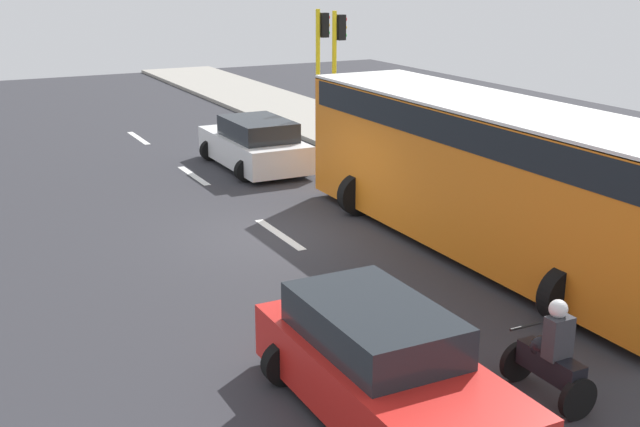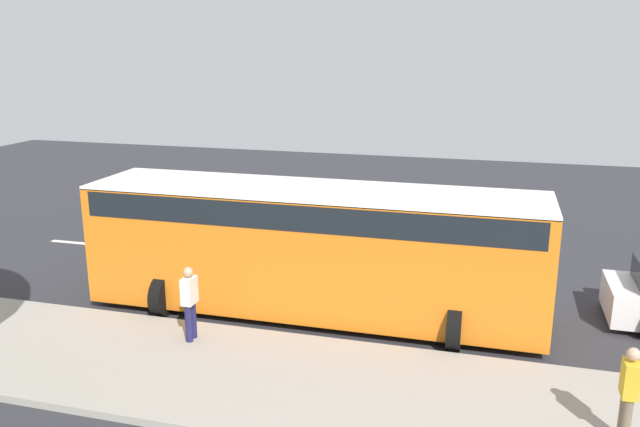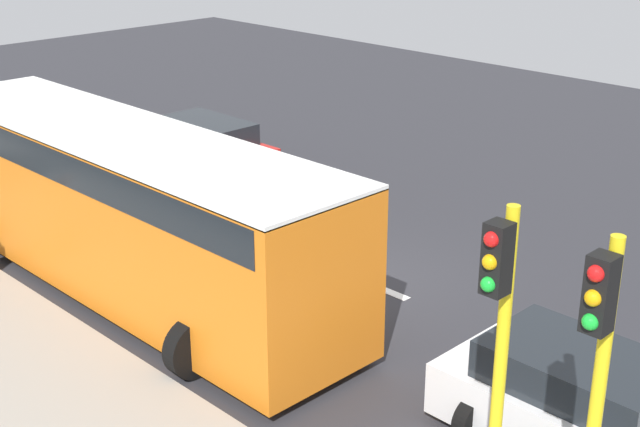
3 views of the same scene
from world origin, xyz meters
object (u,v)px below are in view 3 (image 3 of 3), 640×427
city_bus (123,198)px  car_white (592,411)px  car_red (201,148)px  traffic_light_midblock (594,391)px  motorcycle (114,163)px  traffic_light_corner (497,350)px

city_bus → car_white: bearing=99.3°
car_red → traffic_light_midblock: size_ratio=1.01×
car_red → city_bus: city_bus is taller
car_red → car_white: bearing=74.1°
motorcycle → city_bus: bearing=59.9°
traffic_light_corner → traffic_light_midblock: same height
traffic_light_corner → traffic_light_midblock: size_ratio=1.00×
traffic_light_corner → motorcycle: bearing=-107.1°
car_red → city_bus: (5.39, 4.71, 1.13)m
traffic_light_midblock → city_bus: bearing=-97.7°
car_white → traffic_light_midblock: 3.90m
car_white → car_red: size_ratio=0.97×
city_bus → car_red: bearing=-138.9°
car_white → traffic_light_corner: size_ratio=0.98×
car_red → traffic_light_corner: (6.80, 14.02, 2.22)m
traffic_light_corner → car_white: bearing=-174.9°
car_red → traffic_light_corner: 15.74m
car_red → motorcycle: motorcycle is taller
car_white → car_red: 14.31m
car_white → traffic_light_corner: traffic_light_corner is taller
traffic_light_corner → traffic_light_midblock: 1.11m
car_white → car_red: bearing=-105.9°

